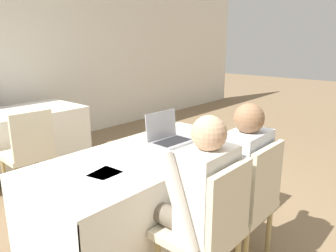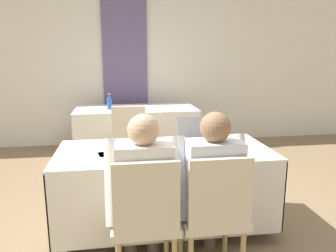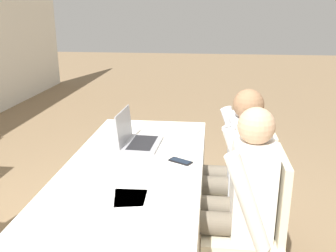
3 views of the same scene
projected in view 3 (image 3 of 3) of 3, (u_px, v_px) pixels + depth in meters
The scene contains 9 objects.
conference_table_near at pixel (135, 187), 2.42m from camera, with size 1.82×0.85×0.73m.
laptop at pixel (137, 139), 2.65m from camera, with size 0.36×0.28×0.25m.
cell_phone at pixel (181, 161), 2.37m from camera, with size 0.13×0.16×0.01m.
paper_beside_laptop at pixel (143, 196), 1.94m from camera, with size 0.27×0.33×0.00m.
paper_centre_table at pixel (116, 198), 1.92m from camera, with size 0.22×0.30×0.00m.
chair_near_left at pixel (254, 220), 2.14m from camera, with size 0.44×0.44×0.91m.
chair_near_right at pixel (247, 184), 2.57m from camera, with size 0.44×0.44×0.91m.
person_checkered_shirt at pixel (237, 194), 2.10m from camera, with size 0.50×0.52×1.17m.
person_white_shirt at pixel (233, 162), 2.53m from camera, with size 0.50×0.52×1.17m.
Camera 3 is at (-2.14, -0.46, 1.67)m, focal length 40.00 mm.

